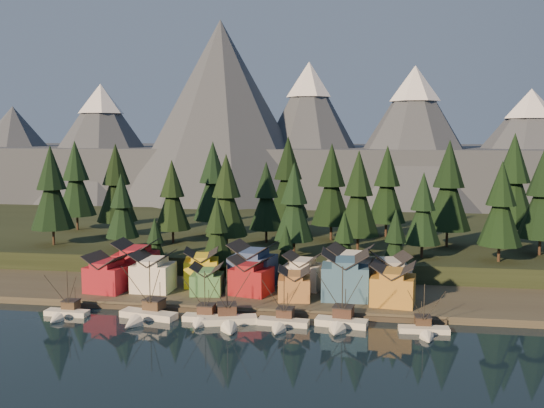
% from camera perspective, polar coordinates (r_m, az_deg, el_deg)
% --- Properties ---
extents(ground, '(500.00, 500.00, 0.00)m').
position_cam_1_polar(ground, '(112.01, -4.13, -12.58)').
color(ground, black).
rests_on(ground, ground).
extents(shore_strip, '(400.00, 50.00, 1.50)m').
position_cam_1_polar(shore_strip, '(149.43, -0.62, -7.34)').
color(shore_strip, '#3C372C').
rests_on(shore_strip, ground).
extents(hillside, '(420.00, 100.00, 6.00)m').
position_cam_1_polar(hillside, '(197.40, 1.81, -3.25)').
color(hillside, black).
rests_on(hillside, ground).
extents(dock, '(80.00, 4.00, 1.00)m').
position_cam_1_polar(dock, '(127.20, -2.42, -9.97)').
color(dock, '#40392E').
rests_on(dock, ground).
extents(mountain_ridge, '(560.00, 190.00, 90.00)m').
position_cam_1_polar(mountain_ridge, '(318.01, 3.88, 4.67)').
color(mountain_ridge, '#484E5C').
rests_on(mountain_ridge, ground).
extents(boat_0, '(9.19, 9.97, 10.37)m').
position_cam_1_polar(boat_0, '(130.96, -18.98, -9.19)').
color(boat_0, white).
rests_on(boat_0, ground).
extents(boat_1, '(12.42, 13.12, 12.83)m').
position_cam_1_polar(boat_1, '(124.57, -11.89, -9.59)').
color(boat_1, silver).
rests_on(boat_1, ground).
extents(boat_2, '(8.64, 9.39, 11.07)m').
position_cam_1_polar(boat_2, '(121.29, -6.53, -9.99)').
color(boat_2, silver).
rests_on(boat_2, ground).
extents(boat_3, '(12.15, 12.65, 12.71)m').
position_cam_1_polar(boat_3, '(118.86, -4.16, -10.26)').
color(boat_3, white).
rests_on(boat_3, ground).
extents(boat_4, '(10.36, 11.14, 10.92)m').
position_cam_1_polar(boat_4, '(117.97, 0.95, -10.55)').
color(boat_4, beige).
rests_on(boat_4, ground).
extents(boat_5, '(10.58, 11.24, 12.88)m').
position_cam_1_polar(boat_5, '(118.00, 6.46, -10.30)').
color(boat_5, silver).
rests_on(boat_5, ground).
extents(boat_6, '(9.64, 10.41, 10.07)m').
position_cam_1_polar(boat_6, '(117.25, 14.19, -10.95)').
color(boat_6, silver).
rests_on(boat_6, ground).
extents(house_front_0, '(9.55, 9.16, 8.46)m').
position_cam_1_polar(house_front_0, '(141.83, -15.24, -6.18)').
color(house_front_0, maroon).
rests_on(house_front_0, shore_strip).
extents(house_front_1, '(8.73, 8.39, 8.87)m').
position_cam_1_polar(house_front_1, '(139.96, -11.12, -6.16)').
color(house_front_1, white).
rests_on(house_front_1, shore_strip).
extents(house_front_2, '(7.42, 7.47, 6.64)m').
position_cam_1_polar(house_front_2, '(135.77, -6.13, -6.97)').
color(house_front_2, '#4A884A').
rests_on(house_front_2, shore_strip).
extents(house_front_3, '(9.92, 9.64, 8.39)m').
position_cam_1_polar(house_front_3, '(134.97, -1.98, -6.62)').
color(house_front_3, maroon).
rests_on(house_front_3, shore_strip).
extents(house_front_4, '(7.43, 7.90, 6.88)m').
position_cam_1_polar(house_front_4, '(130.65, 2.10, -7.42)').
color(house_front_4, '#A8703B').
rests_on(house_front_4, shore_strip).
extents(house_front_5, '(10.12, 9.25, 10.36)m').
position_cam_1_polar(house_front_5, '(131.79, 6.89, -6.53)').
color(house_front_5, '#386285').
rests_on(house_front_5, shore_strip).
extents(house_front_6, '(9.82, 9.41, 8.73)m').
position_cam_1_polar(house_front_6, '(129.05, 11.32, -7.28)').
color(house_front_6, '#B07C2D').
rests_on(house_front_6, shore_strip).
extents(house_back_0, '(9.69, 9.34, 10.12)m').
position_cam_1_polar(house_back_0, '(148.13, -12.67, -5.23)').
color(house_back_0, '#A51925').
rests_on(house_back_0, shore_strip).
extents(house_back_1, '(9.07, 9.14, 8.62)m').
position_cam_1_polar(house_back_1, '(142.85, -6.65, -5.87)').
color(house_back_1, yellow).
rests_on(house_back_1, shore_strip).
extents(house_back_2, '(11.04, 10.38, 10.37)m').
position_cam_1_polar(house_back_2, '(140.47, -1.83, -5.66)').
color(house_back_2, navy).
rests_on(house_back_2, shore_strip).
extents(house_back_3, '(9.15, 8.42, 8.22)m').
position_cam_1_polar(house_back_3, '(139.35, 2.93, -6.24)').
color(house_back_3, silver).
rests_on(house_back_3, shore_strip).
extents(house_back_4, '(10.85, 10.54, 10.25)m').
position_cam_1_polar(house_back_4, '(138.48, 7.42, -5.92)').
color(house_back_4, white).
rests_on(house_back_4, shore_strip).
extents(house_back_5, '(9.48, 9.55, 8.91)m').
position_cam_1_polar(house_back_5, '(138.07, 11.05, -6.32)').
color(house_back_5, beige).
rests_on(house_back_5, shore_strip).
extents(tree_hill_0, '(11.93, 11.93, 27.80)m').
position_cam_1_polar(tree_hill_0, '(178.05, -20.03, 1.19)').
color(tree_hill_0, '#332319').
rests_on(tree_hill_0, hillside).
extents(tree_hill_1, '(12.03, 12.03, 28.03)m').
position_cam_1_polar(tree_hill_1, '(187.05, -14.43, 1.66)').
color(tree_hill_1, '#332319').
rests_on(tree_hill_1, hillside).
extents(tree_hill_2, '(8.81, 8.81, 20.53)m').
position_cam_1_polar(tree_hill_2, '(165.25, -13.96, -0.39)').
color(tree_hill_2, '#332319').
rests_on(tree_hill_2, hillside).
extents(tree_hill_3, '(10.15, 10.15, 23.65)m').
position_cam_1_polar(tree_hill_3, '(172.70, -9.37, 0.59)').
color(tree_hill_3, '#332319').
rests_on(tree_hill_3, hillside).
extents(tree_hill_4, '(12.31, 12.31, 28.68)m').
position_cam_1_polar(tree_hill_4, '(184.51, -5.55, 1.88)').
color(tree_hill_4, '#332319').
rests_on(tree_hill_4, hillside).
extents(tree_hill_5, '(11.07, 11.07, 25.79)m').
position_cam_1_polar(tree_hill_5, '(158.09, -4.31, 0.53)').
color(tree_hill_5, '#332319').
rests_on(tree_hill_5, hillside).
extents(tree_hill_6, '(9.92, 9.92, 23.10)m').
position_cam_1_polar(tree_hill_6, '(171.30, -0.55, 0.53)').
color(tree_hill_6, '#332319').
rests_on(tree_hill_6, hillside).
extents(tree_hill_7, '(10.19, 10.19, 23.74)m').
position_cam_1_polar(tree_hill_7, '(153.11, 2.09, -0.07)').
color(tree_hill_7, '#332319').
rests_on(tree_hill_7, hillside).
extents(tree_hill_8, '(12.09, 12.09, 28.17)m').
position_cam_1_polar(tree_hill_8, '(175.94, 5.62, 1.56)').
color(tree_hill_8, '#332319').
rests_on(tree_hill_8, hillside).
extents(tree_hill_9, '(11.47, 11.47, 26.73)m').
position_cam_1_polar(tree_hill_9, '(158.81, 8.14, 0.70)').
color(tree_hill_9, '#332319').
rests_on(tree_hill_9, hillside).
extents(tree_hill_10, '(11.80, 11.80, 27.50)m').
position_cam_1_polar(tree_hill_10, '(183.73, 10.76, 1.58)').
color(tree_hill_10, '#332319').
rests_on(tree_hill_10, hillside).
extents(tree_hill_11, '(9.22, 9.22, 21.48)m').
position_cam_1_polar(tree_hill_11, '(154.76, 14.02, -0.66)').
color(tree_hill_11, '#332319').
rests_on(tree_hill_11, hillside).
extents(tree_hill_12, '(12.58, 12.58, 29.31)m').
position_cam_1_polar(tree_hill_12, '(170.99, 16.27, 1.39)').
color(tree_hill_12, '#332319').
rests_on(tree_hill_12, hillside).
extents(tree_hill_13, '(10.54, 10.54, 24.54)m').
position_cam_1_polar(tree_hill_13, '(155.24, 20.73, -0.24)').
color(tree_hill_13, '#332319').
rests_on(tree_hill_13, hillside).
extents(tree_hill_14, '(13.36, 13.36, 31.13)m').
position_cam_1_polar(tree_hill_14, '(179.94, 21.74, 1.75)').
color(tree_hill_14, '#332319').
rests_on(tree_hill_14, hillside).
extents(tree_hill_15, '(12.92, 12.92, 30.11)m').
position_cam_1_polar(tree_hill_15, '(187.10, 1.52, 2.22)').
color(tree_hill_15, '#332319').
rests_on(tree_hill_15, hillside).
extents(tree_hill_16, '(12.34, 12.34, 28.76)m').
position_cam_1_polar(tree_hill_16, '(203.70, -17.97, 2.05)').
color(tree_hill_16, '#332319').
rests_on(tree_hill_16, hillside).
extents(tree_hill_17, '(11.69, 11.69, 27.24)m').
position_cam_1_polar(tree_hill_17, '(167.55, 24.09, 0.59)').
color(tree_hill_17, '#332319').
rests_on(tree_hill_17, hillside).
extents(tree_shore_0, '(6.28, 6.28, 14.63)m').
position_cam_1_polar(tree_shore_0, '(154.66, -10.93, -3.68)').
color(tree_shore_0, '#332319').
rests_on(tree_shore_0, shore_strip).
extents(tree_shore_1, '(8.70, 8.70, 20.27)m').
position_cam_1_polar(tree_shore_1, '(149.47, -5.17, -2.74)').
color(tree_shore_1, '#332319').
rests_on(tree_shore_1, shore_strip).
extents(tree_shore_2, '(5.82, 5.82, 13.56)m').
position_cam_1_polar(tree_shore_2, '(146.93, 1.30, -4.33)').
color(tree_shore_2, '#332319').
rests_on(tree_shore_2, shore_strip).
extents(tree_shore_3, '(7.43, 7.43, 17.30)m').
position_cam_1_polar(tree_shore_3, '(145.38, 6.79, -3.67)').
color(tree_shore_3, '#332319').
rests_on(tree_shore_3, shore_strip).
extents(tree_shore_4, '(7.72, 7.72, 17.97)m').
position_cam_1_polar(tree_shore_4, '(145.37, 11.54, -3.61)').
color(tree_shore_4, '#332319').
rests_on(tree_shore_4, shore_strip).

